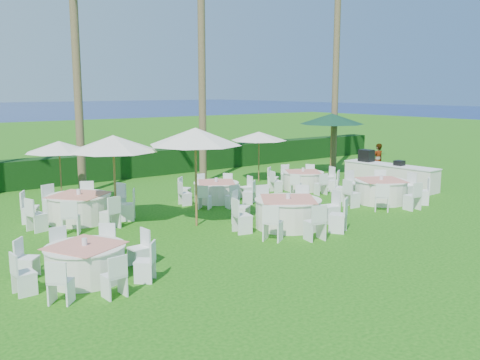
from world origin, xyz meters
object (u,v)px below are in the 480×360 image
object	(u,v)px
umbrella_b	(195,136)
umbrella_d	(259,136)
banquet_table_f	(303,180)
banquet_table_a	(86,262)
banquet_table_d	(79,207)
banquet_table_e	(216,191)
umbrella_green	(332,119)
umbrella_c	(59,147)
banquet_table_c	(381,190)
banquet_table_b	(288,212)
umbrella_a	(113,143)
buffet_table	(389,175)
staff_person	(378,161)

from	to	relation	value
umbrella_b	umbrella_d	xyz separation A→B (m)	(6.47, 5.04, -0.67)
umbrella_d	banquet_table_f	bearing A→B (deg)	-84.76
umbrella_d	banquet_table_a	bearing A→B (deg)	-145.28
banquet_table_d	banquet_table_e	xyz separation A→B (m)	(5.13, -0.07, -0.07)
umbrella_b	umbrella_green	bearing A→B (deg)	23.43
umbrella_b	umbrella_c	bearing A→B (deg)	112.39
banquet_table_c	umbrella_d	xyz separation A→B (m)	(-0.73, 6.22, 1.60)
banquet_table_a	umbrella_d	xyz separation A→B (m)	(10.91, 7.56, 1.64)
banquet_table_b	banquet_table_e	distance (m)	4.40
banquet_table_e	umbrella_a	xyz separation A→B (m)	(-4.47, -1.20, 2.13)
banquet_table_c	umbrella_green	bearing A→B (deg)	59.34
buffet_table	staff_person	xyz separation A→B (m)	(1.36, 1.73, 0.30)
umbrella_a	staff_person	bearing A→B (deg)	4.21
banquet_table_a	staff_person	size ratio (longest dim) A/B	1.86
buffet_table	banquet_table_a	bearing A→B (deg)	-167.73
banquet_table_f	banquet_table_a	bearing A→B (deg)	-156.12
buffet_table	umbrella_green	bearing A→B (deg)	80.98
banquet_table_b	umbrella_d	world-z (taller)	umbrella_d
banquet_table_e	umbrella_b	bearing A→B (deg)	-134.04
banquet_table_a	umbrella_d	size ratio (longest dim) A/B	1.22
banquet_table_f	umbrella_c	xyz separation A→B (m)	(-8.97, 3.07, 1.69)
banquet_table_e	banquet_table_f	xyz separation A→B (m)	(4.24, -0.14, 0.01)
banquet_table_d	banquet_table_e	bearing A→B (deg)	-0.83
umbrella_b	umbrella_green	distance (m)	11.59
umbrella_d	umbrella_green	world-z (taller)	umbrella_green
umbrella_d	banquet_table_c	bearing A→B (deg)	-83.33
banquet_table_a	staff_person	xyz separation A→B (m)	(15.79, 4.86, 0.41)
buffet_table	banquet_table_f	bearing A→B (deg)	151.35
banquet_table_e	umbrella_b	xyz separation A→B (m)	(-2.47, -2.56, 2.33)
staff_person	banquet_table_a	bearing A→B (deg)	22.56
banquet_table_c	umbrella_b	xyz separation A→B (m)	(-7.20, 1.18, 2.27)
banquet_table_d	banquet_table_e	size ratio (longest dim) A/B	1.17
banquet_table_a	banquet_table_f	bearing A→B (deg)	23.88
buffet_table	staff_person	distance (m)	2.22
banquet_table_b	buffet_table	bearing A→B (deg)	17.13
banquet_table_e	umbrella_d	bearing A→B (deg)	31.80
banquet_table_a	banquet_table_c	world-z (taller)	banquet_table_c
umbrella_a	umbrella_green	xyz separation A→B (m)	(12.64, 3.25, 0.17)
banquet_table_a	umbrella_green	xyz separation A→B (m)	(15.07, 7.13, 2.28)
umbrella_c	umbrella_d	distance (m)	8.75
staff_person	umbrella_b	bearing A→B (deg)	17.10
banquet_table_b	umbrella_d	distance (m)	8.30
banquet_table_a	banquet_table_d	world-z (taller)	banquet_table_d
umbrella_c	banquet_table_d	bearing A→B (deg)	-97.99
banquet_table_b	banquet_table_f	bearing A→B (deg)	42.43
umbrella_green	buffet_table	bearing A→B (deg)	-99.02
staff_person	banquet_table_d	bearing A→B (deg)	4.28
staff_person	umbrella_a	bearing A→B (deg)	9.66
banquet_table_f	banquet_table_c	bearing A→B (deg)	-82.29
banquet_table_b	umbrella_d	size ratio (longest dim) A/B	1.40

